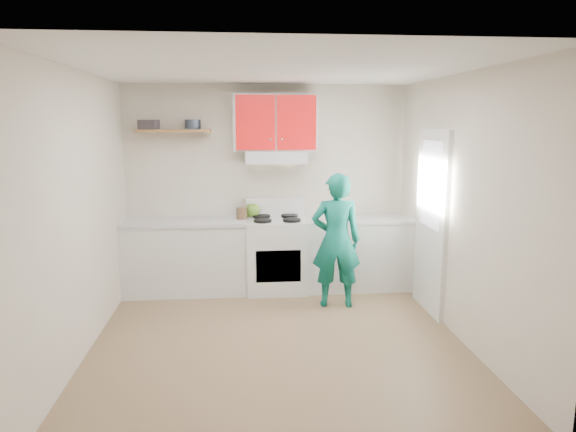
{
  "coord_description": "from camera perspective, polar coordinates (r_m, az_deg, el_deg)",
  "views": [
    {
      "loc": [
        -0.35,
        -4.79,
        2.14
      ],
      "look_at": [
        0.15,
        0.55,
        1.15
      ],
      "focal_mm": 32.24,
      "sensor_mm": 36.0,
      "label": 1
    }
  ],
  "objects": [
    {
      "name": "books",
      "position": [
        6.59,
        -15.11,
        9.7
      ],
      "size": [
        0.26,
        0.21,
        0.11
      ],
      "primitive_type": "cube",
      "rotation": [
        0.0,
        0.0,
        -0.27
      ],
      "color": "#363034",
      "rests_on": "shelf"
    },
    {
      "name": "upper_cabinets",
      "position": [
        6.54,
        -1.43,
        10.27
      ],
      "size": [
        1.02,
        0.33,
        0.7
      ],
      "primitive_type": "cube",
      "color": "red",
      "rests_on": "back_wall"
    },
    {
      "name": "floor",
      "position": [
        5.26,
        -1.1,
        -13.56
      ],
      "size": [
        3.8,
        3.8,
        0.0
      ],
      "primitive_type": "plane",
      "color": "brown",
      "rests_on": "ground"
    },
    {
      "name": "door",
      "position": [
        5.99,
        15.52,
        -0.65
      ],
      "size": [
        0.05,
        0.85,
        2.05
      ],
      "primitive_type": "cube",
      "color": "white",
      "rests_on": "floor"
    },
    {
      "name": "ceiling",
      "position": [
        4.83,
        -1.21,
        15.93
      ],
      "size": [
        3.6,
        3.8,
        0.04
      ],
      "primitive_type": "cube",
      "color": "white",
      "rests_on": "floor"
    },
    {
      "name": "stove",
      "position": [
        6.6,
        -1.27,
        -4.3
      ],
      "size": [
        0.76,
        0.65,
        0.92
      ],
      "primitive_type": "cube",
      "color": "white",
      "rests_on": "floor"
    },
    {
      "name": "left_wall",
      "position": [
        5.08,
        -21.86,
        0.18
      ],
      "size": [
        0.04,
        3.8,
        2.6
      ],
      "primitive_type": "cube",
      "color": "beige",
      "rests_on": "floor"
    },
    {
      "name": "shelf",
      "position": [
        6.59,
        -12.48,
        9.16
      ],
      "size": [
        0.9,
        0.3,
        0.04
      ],
      "primitive_type": "cube",
      "color": "brown",
      "rests_on": "back_wall"
    },
    {
      "name": "crock",
      "position": [
        6.54,
        -5.13,
        0.21
      ],
      "size": [
        0.15,
        0.15,
        0.16
      ],
      "primitive_type": "cylinder",
      "rotation": [
        0.0,
        0.0,
        -0.13
      ],
      "color": "#493520",
      "rests_on": "counter_left"
    },
    {
      "name": "range_hood",
      "position": [
        6.5,
        -1.38,
        6.52
      ],
      "size": [
        0.76,
        0.44,
        0.15
      ],
      "primitive_type": "cube",
      "color": "silver",
      "rests_on": "back_wall"
    },
    {
      "name": "counter_right",
      "position": [
        6.78,
        7.54,
        -4.09
      ],
      "size": [
        1.32,
        0.6,
        0.9
      ],
      "primitive_type": "cube",
      "color": "silver",
      "rests_on": "floor"
    },
    {
      "name": "front_wall",
      "position": [
        3.03,
        1.52,
        -5.6
      ],
      "size": [
        3.6,
        0.04,
        2.6
      ],
      "primitive_type": "cube",
      "color": "beige",
      "rests_on": "floor"
    },
    {
      "name": "person",
      "position": [
        5.99,
        5.33,
        -2.7
      ],
      "size": [
        0.6,
        0.42,
        1.57
      ],
      "primitive_type": "imported",
      "rotation": [
        0.0,
        0.0,
        3.06
      ],
      "color": "#0B6857",
      "rests_on": "floor"
    },
    {
      "name": "silicone_mat",
      "position": [
        6.73,
        11.35,
        -0.35
      ],
      "size": [
        0.3,
        0.25,
        0.01
      ],
      "primitive_type": "cube",
      "rotation": [
        0.0,
        0.0,
        -0.0
      ],
      "color": "#B71812",
      "rests_on": "counter_right"
    },
    {
      "name": "tin",
      "position": [
        6.57,
        -10.45,
        9.91
      ],
      "size": [
        0.24,
        0.24,
        0.12
      ],
      "primitive_type": "cylinder",
      "rotation": [
        0.0,
        0.0,
        -0.27
      ],
      "color": "#333D4C",
      "rests_on": "shelf"
    },
    {
      "name": "counter_left",
      "position": [
        6.65,
        -11.17,
        -4.49
      ],
      "size": [
        1.52,
        0.6,
        0.9
      ],
      "primitive_type": "cube",
      "color": "silver",
      "rests_on": "floor"
    },
    {
      "name": "kettle",
      "position": [
        6.68,
        -3.98,
        0.65
      ],
      "size": [
        0.23,
        0.23,
        0.18
      ],
      "primitive_type": "ellipsoid",
      "rotation": [
        0.0,
        0.0,
        -0.1
      ],
      "color": "#4C7721",
      "rests_on": "stove"
    },
    {
      "name": "back_wall",
      "position": [
        6.75,
        -2.34,
        3.29
      ],
      "size": [
        3.6,
        0.04,
        2.6
      ],
      "primitive_type": "cube",
      "color": "beige",
      "rests_on": "floor"
    },
    {
      "name": "right_wall",
      "position": [
        5.32,
        18.57,
        0.82
      ],
      "size": [
        0.04,
        3.8,
        2.6
      ],
      "primitive_type": "cube",
      "color": "beige",
      "rests_on": "floor"
    },
    {
      "name": "cutting_board",
      "position": [
        6.51,
        4.27,
        -0.49
      ],
      "size": [
        0.32,
        0.28,
        0.02
      ],
      "primitive_type": "cube",
      "rotation": [
        0.0,
        0.0,
        0.34
      ],
      "color": "olive",
      "rests_on": "counter_right"
    },
    {
      "name": "door_glass",
      "position": [
        5.92,
        15.48,
        3.38
      ],
      "size": [
        0.01,
        0.55,
        0.95
      ],
      "primitive_type": "cube",
      "color": "white",
      "rests_on": "door"
    }
  ]
}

